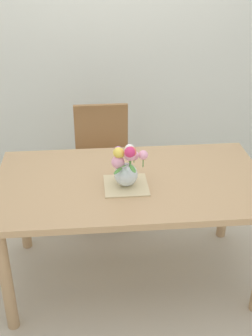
# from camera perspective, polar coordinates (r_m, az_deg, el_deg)

# --- Properties ---
(ground_plane) EXTENTS (12.00, 12.00, 0.00)m
(ground_plane) POSITION_cam_1_polar(r_m,az_deg,el_deg) (3.07, 0.61, -13.72)
(ground_plane) COLOR #B7AD99
(back_wall) EXTENTS (7.00, 0.10, 2.80)m
(back_wall) POSITION_cam_1_polar(r_m,az_deg,el_deg) (3.92, -1.73, 18.80)
(back_wall) COLOR silver
(back_wall) RESTS_ON ground_plane
(dining_table) EXTENTS (1.63, 0.91, 0.75)m
(dining_table) POSITION_cam_1_polar(r_m,az_deg,el_deg) (2.67, 0.68, -3.26)
(dining_table) COLOR tan
(dining_table) RESTS_ON ground_plane
(chair_far) EXTENTS (0.42, 0.42, 0.90)m
(chair_far) POSITION_cam_1_polar(r_m,az_deg,el_deg) (3.42, -3.11, 1.70)
(chair_far) COLOR olive
(chair_far) RESTS_ON ground_plane
(placemat) EXTENTS (0.26, 0.26, 0.01)m
(placemat) POSITION_cam_1_polar(r_m,az_deg,el_deg) (2.56, -0.00, -2.28)
(placemat) COLOR #CCB789
(placemat) RESTS_ON dining_table
(flower_vase) EXTENTS (0.22, 0.22, 0.26)m
(flower_vase) POSITION_cam_1_polar(r_m,az_deg,el_deg) (2.50, 0.06, 0.40)
(flower_vase) COLOR silver
(flower_vase) RESTS_ON placemat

